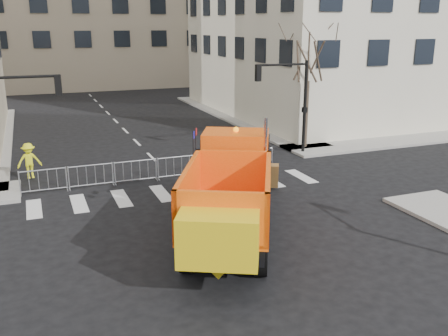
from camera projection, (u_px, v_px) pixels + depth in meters
name	position (u px, v px, depth m)	size (l,w,h in m)	color
ground	(230.00, 236.00, 17.93)	(120.00, 120.00, 0.00)	black
sidewalk_back	(167.00, 172.00, 25.51)	(64.00, 5.00, 0.15)	gray
traffic_light_right	(305.00, 108.00, 28.67)	(0.18, 0.18, 5.40)	black
crowd_barriers	(157.00, 169.00, 24.31)	(12.60, 0.60, 1.10)	#9EA0A5
street_tree	(307.00, 87.00, 29.52)	(3.00, 3.00, 7.50)	#382B21
plow_truck	(231.00, 190.00, 17.22)	(7.27, 10.68, 4.10)	black
cop_a	(249.00, 163.00, 24.24)	(0.60, 0.40, 1.66)	black
cop_b	(229.00, 170.00, 22.72)	(0.91, 0.71, 1.86)	black
cop_c	(266.00, 170.00, 22.49)	(1.16, 0.48, 1.97)	black
worker	(29.00, 161.00, 23.99)	(1.12, 0.64, 1.73)	yellow
newspaper_box	(241.00, 152.00, 26.88)	(0.45, 0.40, 1.10)	#B00D19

